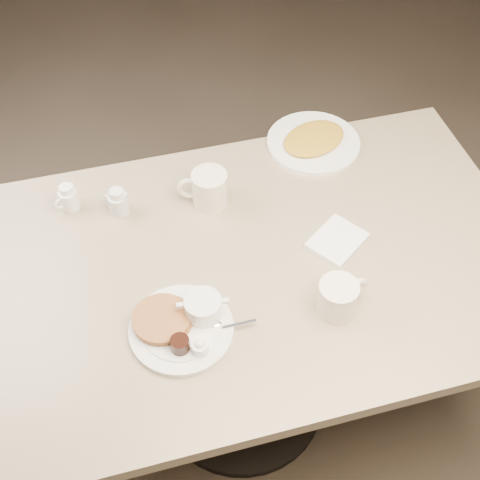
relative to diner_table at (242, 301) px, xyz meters
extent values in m
cube|color=#4C3F33|center=(0.00, 0.00, -0.59)|extent=(7.00, 8.00, 0.02)
cube|color=tan|center=(0.00, 0.00, 0.15)|extent=(1.50, 0.90, 0.04)
cylinder|color=black|center=(0.00, 0.00, -0.21)|extent=(0.14, 0.14, 0.69)
cylinder|color=black|center=(0.00, 0.00, -0.57)|extent=(0.56, 0.56, 0.03)
cylinder|color=white|center=(-0.19, -0.16, 0.18)|extent=(0.28, 0.28, 0.01)
cylinder|color=white|center=(-0.19, -0.16, 0.19)|extent=(0.21, 0.21, 0.00)
cylinder|color=#A46232|center=(-0.22, -0.13, 0.19)|extent=(0.16, 0.16, 0.01)
cylinder|color=#A46232|center=(-0.23, -0.13, 0.20)|extent=(0.16, 0.16, 0.01)
cylinder|color=white|center=(-0.13, -0.13, 0.21)|extent=(0.10, 0.10, 0.05)
cube|color=white|center=(-0.18, -0.13, 0.23)|extent=(0.02, 0.01, 0.01)
cube|color=white|center=(-0.08, -0.14, 0.23)|extent=(0.02, 0.01, 0.01)
ellipsoid|color=white|center=(-0.14, -0.13, 0.22)|extent=(0.04, 0.04, 0.03)
ellipsoid|color=white|center=(-0.12, -0.14, 0.22)|extent=(0.04, 0.04, 0.02)
cylinder|color=black|center=(-0.20, -0.21, 0.20)|extent=(0.05, 0.05, 0.04)
cylinder|color=white|center=(-0.16, -0.23, 0.20)|extent=(0.05, 0.05, 0.03)
ellipsoid|color=#F9E8C2|center=(-0.16, -0.23, 0.21)|extent=(0.03, 0.03, 0.02)
cube|color=white|center=(-0.06, -0.18, 0.19)|extent=(0.10, 0.01, 0.00)
ellipsoid|color=white|center=(-0.11, -0.17, 0.19)|extent=(0.03, 0.03, 0.01)
cylinder|color=white|center=(0.18, -0.19, 0.21)|extent=(0.12, 0.12, 0.09)
cylinder|color=#2D2522|center=(0.18, -0.19, 0.25)|extent=(0.09, 0.09, 0.01)
torus|color=white|center=(0.23, -0.18, 0.21)|extent=(0.07, 0.03, 0.07)
cube|color=white|center=(0.26, 0.00, 0.18)|extent=(0.18, 0.17, 0.02)
cylinder|color=white|center=(-0.03, 0.23, 0.22)|extent=(0.12, 0.12, 0.10)
torus|color=white|center=(-0.08, 0.25, 0.22)|extent=(0.07, 0.03, 0.07)
cylinder|color=white|center=(-0.40, 0.31, 0.20)|extent=(0.06, 0.06, 0.06)
cylinder|color=white|center=(-0.40, 0.31, 0.24)|extent=(0.04, 0.04, 0.02)
cone|color=white|center=(-0.38, 0.32, 0.24)|extent=(0.02, 0.02, 0.02)
torus|color=white|center=(-0.42, 0.30, 0.20)|extent=(0.03, 0.02, 0.04)
cylinder|color=white|center=(-0.27, 0.26, 0.20)|extent=(0.06, 0.06, 0.06)
cylinder|color=white|center=(-0.27, 0.26, 0.24)|extent=(0.04, 0.04, 0.02)
cone|color=white|center=(-0.26, 0.25, 0.24)|extent=(0.03, 0.03, 0.02)
torus|color=white|center=(-0.30, 0.27, 0.20)|extent=(0.04, 0.03, 0.04)
cylinder|color=white|center=(0.32, 0.38, 0.18)|extent=(0.37, 0.37, 0.01)
ellipsoid|color=gold|center=(0.32, 0.38, 0.19)|extent=(0.24, 0.21, 0.02)
camera|label=1|loc=(-0.26, -0.95, 1.44)|focal=47.33mm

